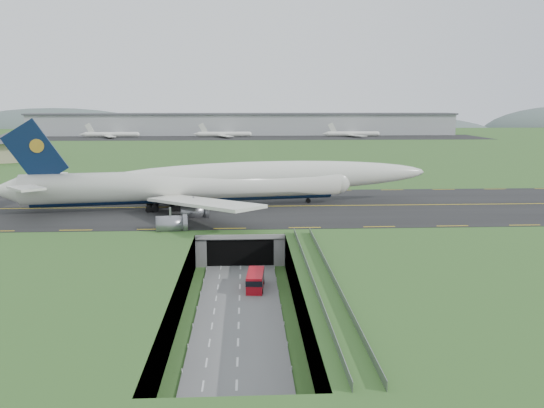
{
  "coord_description": "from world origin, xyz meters",
  "views": [
    {
      "loc": [
        1.23,
        -83.59,
        29.09
      ],
      "look_at": [
        6.26,
        20.0,
        9.16
      ],
      "focal_mm": 35.0,
      "sensor_mm": 36.0,
      "label": 1
    }
  ],
  "objects": [
    {
      "name": "shuttle_tram",
      "position": [
        2.47,
        -3.9,
        1.53
      ],
      "size": [
        3.09,
        6.93,
        2.77
      ],
      "rotation": [
        0.0,
        0.0,
        -0.08
      ],
      "color": "#B30B17",
      "rests_on": "ground"
    },
    {
      "name": "airfield_deck",
      "position": [
        0.0,
        0.0,
        3.0
      ],
      "size": [
        800.0,
        800.0,
        6.0
      ],
      "primitive_type": "cube",
      "color": "gray",
      "rests_on": "ground"
    },
    {
      "name": "ground",
      "position": [
        0.0,
        0.0,
        0.0
      ],
      "size": [
        900.0,
        900.0,
        0.0
      ],
      "primitive_type": "plane",
      "color": "#325D25",
      "rests_on": "ground"
    },
    {
      "name": "taxiway",
      "position": [
        0.0,
        33.0,
        6.09
      ],
      "size": [
        800.0,
        44.0,
        0.18
      ],
      "primitive_type": "cube",
      "color": "black",
      "rests_on": "airfield_deck"
    },
    {
      "name": "jumbo_jet",
      "position": [
        -4.91,
        33.27,
        11.53
      ],
      "size": [
        96.88,
        61.41,
        20.54
      ],
      "rotation": [
        0.0,
        0.0,
        0.15
      ],
      "color": "silver",
      "rests_on": "ground"
    },
    {
      "name": "trench_road",
      "position": [
        0.0,
        -7.5,
        0.1
      ],
      "size": [
        12.0,
        75.0,
        0.2
      ],
      "primitive_type": "cube",
      "color": "slate",
      "rests_on": "ground"
    },
    {
      "name": "guideway",
      "position": [
        11.0,
        -19.11,
        5.32
      ],
      "size": [
        3.0,
        53.0,
        7.05
      ],
      "color": "#A8A8A3",
      "rests_on": "ground"
    },
    {
      "name": "distant_hills",
      "position": [
        64.38,
        430.0,
        -4.0
      ],
      "size": [
        700.0,
        91.0,
        60.0
      ],
      "color": "#51625E",
      "rests_on": "ground"
    },
    {
      "name": "cargo_terminal",
      "position": [
        -0.09,
        299.41,
        13.96
      ],
      "size": [
        320.0,
        67.0,
        15.6
      ],
      "color": "#B2B2B2",
      "rests_on": "ground"
    },
    {
      "name": "tunnel_portal",
      "position": [
        0.0,
        16.71,
        3.33
      ],
      "size": [
        17.0,
        22.3,
        6.0
      ],
      "color": "gray",
      "rests_on": "ground"
    },
    {
      "name": "service_building",
      "position": [
        -91.6,
        130.54,
        12.96
      ],
      "size": [
        28.15,
        28.15,
        11.75
      ],
      "rotation": [
        0.0,
        0.0,
        0.39
      ],
      "color": "tan",
      "rests_on": "ground"
    }
  ]
}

